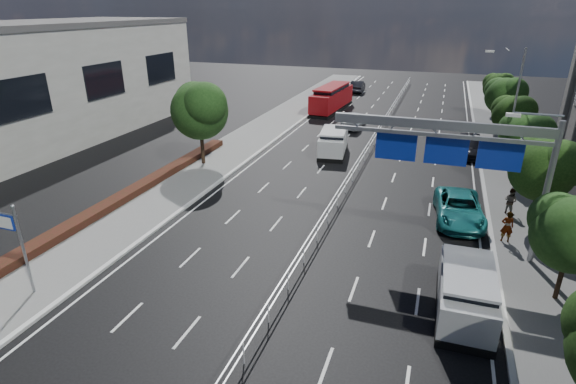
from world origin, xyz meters
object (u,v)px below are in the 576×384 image
(pedestrian_b, at_px, (510,201))
(parked_car_teal, at_px, (459,208))
(parked_car_dark, at_px, (471,148))
(red_bus, at_px, (332,98))
(silver_minivan, at_px, (466,292))
(white_minivan, at_px, (333,142))
(overhead_gantry, at_px, (463,147))
(near_car_dark, at_px, (358,86))
(toilet_sign, at_px, (12,234))
(pedestrian_a, at_px, (507,227))
(near_car_silver, at_px, (353,120))

(pedestrian_b, bearing_deg, parked_car_teal, 68.35)
(parked_car_dark, relative_size, pedestrian_b, 2.92)
(red_bus, relative_size, silver_minivan, 2.02)
(white_minivan, bearing_deg, red_bus, 96.80)
(parked_car_teal, xyz_separation_m, pedestrian_b, (2.90, 1.74, 0.17))
(overhead_gantry, distance_m, near_car_dark, 46.61)
(toilet_sign, bearing_deg, overhead_gantry, 29.60)
(overhead_gantry, height_order, parked_car_dark, overhead_gantry)
(near_car_dark, height_order, parked_car_teal, near_car_dark)
(red_bus, xyz_separation_m, parked_car_dark, (15.44, -13.29, -0.88))
(red_bus, relative_size, pedestrian_a, 5.83)
(red_bus, bearing_deg, pedestrian_b, -51.28)
(overhead_gantry, relative_size, white_minivan, 1.98)
(near_car_silver, distance_m, pedestrian_a, 25.20)
(parked_car_dark, distance_m, pedestrian_a, 15.85)
(pedestrian_a, bearing_deg, toilet_sign, 26.69)
(overhead_gantry, bearing_deg, parked_car_teal, 82.58)
(toilet_sign, xyz_separation_m, near_car_silver, (7.91, 33.58, -2.09))
(near_car_silver, bearing_deg, red_bus, -61.68)
(overhead_gantry, relative_size, parked_car_dark, 2.16)
(parked_car_dark, bearing_deg, white_minivan, -165.03)
(parked_car_teal, height_order, pedestrian_a, pedestrian_a)
(toilet_sign, relative_size, parked_car_teal, 0.77)
(near_car_silver, relative_size, silver_minivan, 0.99)
(parked_car_teal, relative_size, pedestrian_a, 3.23)
(toilet_sign, distance_m, pedestrian_a, 23.77)
(red_bus, bearing_deg, toilet_sign, -91.07)
(red_bus, xyz_separation_m, near_car_dark, (0.56, 13.59, -0.76))
(pedestrian_b, bearing_deg, white_minivan, 4.62)
(overhead_gantry, relative_size, pedestrian_b, 6.30)
(parked_car_teal, xyz_separation_m, parked_car_dark, (1.05, 13.63, -0.10))
(red_bus, distance_m, pedestrian_a, 33.57)
(white_minivan, xyz_separation_m, pedestrian_a, (12.44, -12.29, -0.04))
(red_bus, relative_size, parked_car_teal, 1.81)
(overhead_gantry, xyz_separation_m, near_car_dark, (-13.32, 44.41, -4.80))
(overhead_gantry, relative_size, parked_car_teal, 1.81)
(toilet_sign, height_order, pedestrian_a, toilet_sign)
(red_bus, distance_m, near_car_dark, 13.62)
(toilet_sign, xyz_separation_m, white_minivan, (8.12, 24.07, -1.89))
(toilet_sign, distance_m, near_car_dark, 54.67)
(silver_minivan, xyz_separation_m, pedestrian_a, (2.19, 6.99, -0.01))
(near_car_dark, xyz_separation_m, pedestrian_a, (16.18, -42.68, 0.21))
(toilet_sign, height_order, parked_car_dark, toilet_sign)
(near_car_silver, height_order, silver_minivan, silver_minivan)
(toilet_sign, xyz_separation_m, silver_minivan, (18.37, 4.78, -1.92))
(pedestrian_b, bearing_deg, red_bus, -18.05)
(overhead_gantry, bearing_deg, silver_minivan, -82.71)
(overhead_gantry, xyz_separation_m, parked_car_teal, (0.51, 3.89, -4.82))
(near_car_silver, bearing_deg, white_minivan, 90.22)
(white_minivan, relative_size, parked_car_teal, 0.91)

